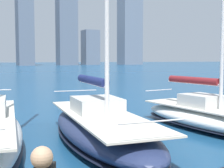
{
  "coord_description": "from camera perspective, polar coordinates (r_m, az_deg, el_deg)",
  "views": [
    {
      "loc": [
        5.05,
        3.91,
        3.13
      ],
      "look_at": [
        0.04,
        -6.6,
        2.2
      ],
      "focal_mm": 50.0,
      "sensor_mm": 36.0,
      "label": 1
    }
  ],
  "objects": [
    {
      "name": "sailboat_maroon",
      "position": [
        14.68,
        17.3,
        -5.54
      ],
      "size": [
        3.15,
        8.12,
        11.34
      ],
      "color": "white",
      "rests_on": "ground"
    },
    {
      "name": "sailboat_navy",
      "position": [
        11.65,
        -2.06,
        -7.8
      ],
      "size": [
        3.59,
        9.05,
        9.87
      ],
      "color": "navy",
      "rests_on": "ground"
    }
  ]
}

